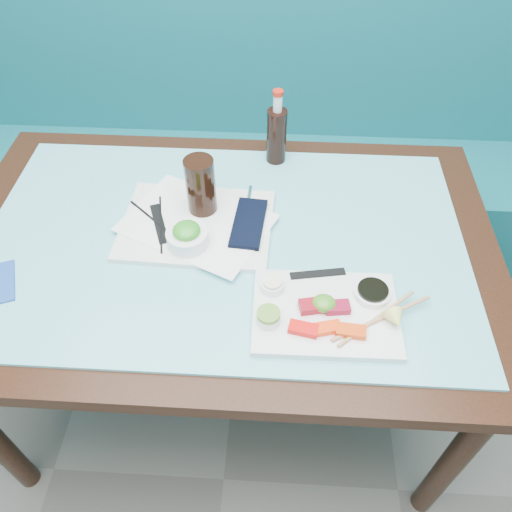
# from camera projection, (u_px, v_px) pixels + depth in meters

# --- Properties ---
(booth_bench) EXTENTS (3.00, 0.56, 1.17)m
(booth_bench) POSITION_uv_depth(u_px,v_px,m) (248.00, 160.00, 2.11)
(booth_bench) COLOR #105F69
(booth_bench) RESTS_ON ground
(dining_table) EXTENTS (1.40, 0.90, 0.75)m
(dining_table) POSITION_uv_depth(u_px,v_px,m) (224.00, 263.00, 1.33)
(dining_table) COLOR black
(dining_table) RESTS_ON ground
(glass_top) EXTENTS (1.22, 0.76, 0.01)m
(glass_top) POSITION_uv_depth(u_px,v_px,m) (223.00, 241.00, 1.27)
(glass_top) COLOR #64BBC8
(glass_top) RESTS_ON dining_table
(sashimi_plate) EXTENTS (0.32, 0.23, 0.02)m
(sashimi_plate) POSITION_uv_depth(u_px,v_px,m) (325.00, 313.00, 1.10)
(sashimi_plate) COLOR white
(sashimi_plate) RESTS_ON glass_top
(salmon_left) EXTENTS (0.07, 0.04, 0.02)m
(salmon_left) POSITION_uv_depth(u_px,v_px,m) (303.00, 329.00, 1.06)
(salmon_left) COLOR red
(salmon_left) RESTS_ON sashimi_plate
(salmon_mid) EXTENTS (0.06, 0.04, 0.01)m
(salmon_mid) POSITION_uv_depth(u_px,v_px,m) (327.00, 328.00, 1.06)
(salmon_mid) COLOR #FF380A
(salmon_mid) RESTS_ON sashimi_plate
(salmon_right) EXTENTS (0.07, 0.04, 0.02)m
(salmon_right) POSITION_uv_depth(u_px,v_px,m) (351.00, 331.00, 1.05)
(salmon_right) COLOR #E23D09
(salmon_right) RESTS_ON sashimi_plate
(tuna_left) EXTENTS (0.06, 0.05, 0.02)m
(tuna_left) POSITION_uv_depth(u_px,v_px,m) (312.00, 306.00, 1.09)
(tuna_left) COLOR maroon
(tuna_left) RESTS_ON sashimi_plate
(tuna_right) EXTENTS (0.06, 0.04, 0.02)m
(tuna_right) POSITION_uv_depth(u_px,v_px,m) (337.00, 307.00, 1.09)
(tuna_right) COLOR maroon
(tuna_right) RESTS_ON sashimi_plate
(seaweed_garnish) EXTENTS (0.06, 0.06, 0.03)m
(seaweed_garnish) POSITION_uv_depth(u_px,v_px,m) (324.00, 303.00, 1.09)
(seaweed_garnish) COLOR #3F851E
(seaweed_garnish) RESTS_ON sashimi_plate
(ramekin_wasabi) EXTENTS (0.06, 0.06, 0.02)m
(ramekin_wasabi) POSITION_uv_depth(u_px,v_px,m) (268.00, 318.00, 1.07)
(ramekin_wasabi) COLOR white
(ramekin_wasabi) RESTS_ON sashimi_plate
(wasabi_fill) EXTENTS (0.06, 0.06, 0.01)m
(wasabi_fill) POSITION_uv_depth(u_px,v_px,m) (269.00, 314.00, 1.06)
(wasabi_fill) COLOR olive
(wasabi_fill) RESTS_ON ramekin_wasabi
(ramekin_ginger) EXTENTS (0.07, 0.07, 0.02)m
(ramekin_ginger) POSITION_uv_depth(u_px,v_px,m) (272.00, 286.00, 1.13)
(ramekin_ginger) COLOR white
(ramekin_ginger) RESTS_ON sashimi_plate
(ginger_fill) EXTENTS (0.06, 0.06, 0.01)m
(ginger_fill) POSITION_uv_depth(u_px,v_px,m) (272.00, 282.00, 1.12)
(ginger_fill) COLOR beige
(ginger_fill) RESTS_ON ramekin_ginger
(soy_dish) EXTENTS (0.09, 0.09, 0.02)m
(soy_dish) POSITION_uv_depth(u_px,v_px,m) (372.00, 293.00, 1.12)
(soy_dish) COLOR white
(soy_dish) RESTS_ON sashimi_plate
(soy_fill) EXTENTS (0.09, 0.09, 0.01)m
(soy_fill) POSITION_uv_depth(u_px,v_px,m) (373.00, 290.00, 1.11)
(soy_fill) COLOR black
(soy_fill) RESTS_ON soy_dish
(lemon_wedge) EXTENTS (0.05, 0.05, 0.05)m
(lemon_wedge) POSITION_uv_depth(u_px,v_px,m) (396.00, 319.00, 1.05)
(lemon_wedge) COLOR #F3EC73
(lemon_wedge) RESTS_ON sashimi_plate
(chopstick_sleeve) EXTENTS (0.13, 0.04, 0.00)m
(chopstick_sleeve) POSITION_uv_depth(u_px,v_px,m) (318.00, 274.00, 1.17)
(chopstick_sleeve) COLOR black
(chopstick_sleeve) RESTS_ON sashimi_plate
(wooden_chopstick_a) EXTENTS (0.18, 0.16, 0.01)m
(wooden_chopstick_a) POSITION_uv_depth(u_px,v_px,m) (377.00, 318.00, 1.08)
(wooden_chopstick_a) COLOR tan
(wooden_chopstick_a) RESTS_ON sashimi_plate
(wooden_chopstick_b) EXTENTS (0.23, 0.13, 0.01)m
(wooden_chopstick_b) POSITION_uv_depth(u_px,v_px,m) (382.00, 318.00, 1.08)
(wooden_chopstick_b) COLOR tan
(wooden_chopstick_b) RESTS_ON sashimi_plate
(serving_tray) EXTENTS (0.40, 0.30, 0.01)m
(serving_tray) POSITION_uv_depth(u_px,v_px,m) (197.00, 225.00, 1.29)
(serving_tray) COLOR silver
(serving_tray) RESTS_ON glass_top
(paper_placemat) EXTENTS (0.43, 0.38, 0.00)m
(paper_placemat) POSITION_uv_depth(u_px,v_px,m) (197.00, 223.00, 1.28)
(paper_placemat) COLOR white
(paper_placemat) RESTS_ON serving_tray
(seaweed_bowl) EXTENTS (0.13, 0.13, 0.04)m
(seaweed_bowl) POSITION_uv_depth(u_px,v_px,m) (188.00, 238.00, 1.22)
(seaweed_bowl) COLOR white
(seaweed_bowl) RESTS_ON serving_tray
(seaweed_salad) EXTENTS (0.09, 0.09, 0.03)m
(seaweed_salad) POSITION_uv_depth(u_px,v_px,m) (186.00, 231.00, 1.20)
(seaweed_salad) COLOR #2B8B20
(seaweed_salad) RESTS_ON seaweed_bowl
(cola_glass) EXTENTS (0.10, 0.10, 0.16)m
(cola_glass) POSITION_uv_depth(u_px,v_px,m) (201.00, 186.00, 1.26)
(cola_glass) COLOR black
(cola_glass) RESTS_ON serving_tray
(navy_pouch) EXTENTS (0.09, 0.18, 0.01)m
(navy_pouch) POSITION_uv_depth(u_px,v_px,m) (249.00, 223.00, 1.27)
(navy_pouch) COLOR black
(navy_pouch) RESTS_ON serving_tray
(fork) EXTENTS (0.01, 0.08, 0.01)m
(fork) POSITION_uv_depth(u_px,v_px,m) (249.00, 197.00, 1.35)
(fork) COLOR white
(fork) RESTS_ON serving_tray
(black_chopstick_a) EXTENTS (0.18, 0.16, 0.01)m
(black_chopstick_a) POSITION_uv_depth(u_px,v_px,m) (158.00, 223.00, 1.28)
(black_chopstick_a) COLOR black
(black_chopstick_a) RESTS_ON serving_tray
(black_chopstick_b) EXTENTS (0.05, 0.20, 0.01)m
(black_chopstick_b) POSITION_uv_depth(u_px,v_px,m) (161.00, 223.00, 1.28)
(black_chopstick_b) COLOR black
(black_chopstick_b) RESTS_ON serving_tray
(tray_sleeve) EXTENTS (0.08, 0.15, 0.00)m
(tray_sleeve) POSITION_uv_depth(u_px,v_px,m) (159.00, 224.00, 1.28)
(tray_sleeve) COLOR black
(tray_sleeve) RESTS_ON serving_tray
(cola_bottle_body) EXTENTS (0.08, 0.08, 0.16)m
(cola_bottle_body) POSITION_uv_depth(u_px,v_px,m) (277.00, 136.00, 1.43)
(cola_bottle_body) COLOR black
(cola_bottle_body) RESTS_ON glass_top
(cola_bottle_neck) EXTENTS (0.03, 0.03, 0.05)m
(cola_bottle_neck) POSITION_uv_depth(u_px,v_px,m) (278.00, 103.00, 1.35)
(cola_bottle_neck) COLOR silver
(cola_bottle_neck) RESTS_ON cola_bottle_body
(cola_bottle_cap) EXTENTS (0.03, 0.03, 0.01)m
(cola_bottle_cap) POSITION_uv_depth(u_px,v_px,m) (278.00, 93.00, 1.33)
(cola_bottle_cap) COLOR red
(cola_bottle_cap) RESTS_ON cola_bottle_neck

